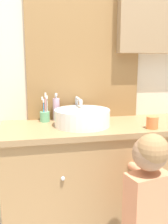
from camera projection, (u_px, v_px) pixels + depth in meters
name	position (u px, v px, depth m)	size (l,w,h in m)	color
wall_back	(97.00, 65.00, 1.87)	(3.20, 0.18, 2.50)	beige
vanity_counter	(102.00, 185.00, 1.76)	(1.36, 0.50, 0.88)	#A37A4C
sink_basin	(82.00, 117.00, 1.64)	(0.36, 0.41, 0.17)	white
toothbrush_holder	(45.00, 115.00, 1.74)	(0.07, 0.07, 0.20)	#66B27F
soap_dispenser	(56.00, 109.00, 1.78)	(0.05, 0.05, 0.20)	#CCA3BC
child_figure	(147.00, 205.00, 1.29)	(0.24, 0.48, 0.95)	slate
drinking_cup	(152.00, 123.00, 1.56)	(0.07, 0.07, 0.08)	orange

